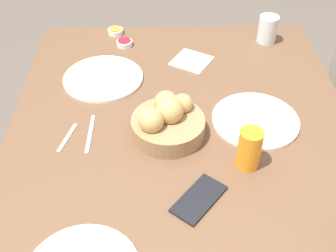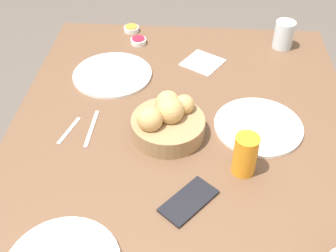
{
  "view_description": "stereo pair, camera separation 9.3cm",
  "coord_description": "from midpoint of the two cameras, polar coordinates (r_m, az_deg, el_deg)",
  "views": [
    {
      "loc": [
        0.85,
        -0.07,
        1.59
      ],
      "look_at": [
        -0.05,
        -0.04,
        0.79
      ],
      "focal_mm": 45.0,
      "sensor_mm": 36.0,
      "label": 1
    },
    {
      "loc": [
        0.85,
        0.02,
        1.59
      ],
      "look_at": [
        -0.05,
        -0.04,
        0.79
      ],
      "focal_mm": 45.0,
      "sensor_mm": 36.0,
      "label": 2
    }
  ],
  "objects": [
    {
      "name": "jam_bowl_honey",
      "position": [
        1.71,
        -8.71,
        12.56
      ],
      "size": [
        0.06,
        0.06,
        0.02
      ],
      "color": "white",
      "rests_on": "dining_table"
    },
    {
      "name": "spoon_coffee",
      "position": [
        1.25,
        -15.57,
        -1.58
      ],
      "size": [
        0.12,
        0.04,
        0.0
      ],
      "color": "#B7B7BC",
      "rests_on": "dining_table"
    },
    {
      "name": "juice_glass",
      "position": [
        1.11,
        8.62,
        -3.17
      ],
      "size": [
        0.06,
        0.06,
        0.12
      ],
      "color": "orange",
      "rests_on": "dining_table"
    },
    {
      "name": "bread_basket",
      "position": [
        1.2,
        -2.32,
        0.66
      ],
      "size": [
        0.21,
        0.21,
        0.12
      ],
      "color": "#99754C",
      "rests_on": "dining_table"
    },
    {
      "name": "fork_silver",
      "position": [
        1.25,
        -12.61,
        -1.08
      ],
      "size": [
        0.16,
        0.01,
        0.0
      ],
      "color": "#B7B7BC",
      "rests_on": "dining_table"
    },
    {
      "name": "plate_far_center",
      "position": [
        1.28,
        9.73,
        0.74
      ],
      "size": [
        0.26,
        0.26,
        0.01
      ],
      "color": "white",
      "rests_on": "dining_table"
    },
    {
      "name": "dining_table",
      "position": [
        1.25,
        -0.05,
        -5.75
      ],
      "size": [
        1.39,
        1.03,
        0.76
      ],
      "color": "brown",
      "rests_on": "ground_plane"
    },
    {
      "name": "cell_phone",
      "position": [
        1.05,
        1.65,
        -9.94
      ],
      "size": [
        0.16,
        0.15,
        0.01
      ],
      "color": "black",
      "rests_on": "dining_table"
    },
    {
      "name": "jam_bowl_berry",
      "position": [
        1.63,
        -7.57,
        11.07
      ],
      "size": [
        0.06,
        0.06,
        0.02
      ],
      "color": "white",
      "rests_on": "dining_table"
    },
    {
      "name": "napkin",
      "position": [
        1.53,
        1.46,
        8.77
      ],
      "size": [
        0.17,
        0.17,
        0.0
      ],
      "color": "white",
      "rests_on": "dining_table"
    },
    {
      "name": "plate_near_left",
      "position": [
        1.46,
        -10.6,
        6.36
      ],
      "size": [
        0.27,
        0.27,
        0.01
      ],
      "color": "white",
      "rests_on": "dining_table"
    },
    {
      "name": "water_tumbler",
      "position": [
        1.66,
        11.76,
        12.68
      ],
      "size": [
        0.07,
        0.07,
        0.1
      ],
      "color": "silver",
      "rests_on": "dining_table"
    }
  ]
}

